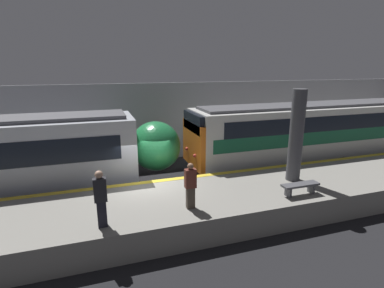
{
  "coord_description": "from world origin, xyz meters",
  "views": [
    {
      "loc": [
        -1.98,
        -11.98,
        5.82
      ],
      "look_at": [
        2.27,
        0.84,
        2.26
      ],
      "focal_mm": 28.0,
      "sensor_mm": 36.0,
      "label": 1
    }
  ],
  "objects_px": {
    "person_waiting": "(101,197)",
    "person_walking": "(190,185)",
    "support_pillar_near": "(296,136)",
    "train_boxy": "(335,132)",
    "platform_bench": "(300,186)"
  },
  "relations": [
    {
      "from": "person_walking",
      "to": "platform_bench",
      "type": "relative_size",
      "value": 1.09
    },
    {
      "from": "support_pillar_near",
      "to": "person_walking",
      "type": "xyz_separation_m",
      "value": [
        -5.03,
        -1.15,
        -1.08
      ]
    },
    {
      "from": "platform_bench",
      "to": "person_walking",
      "type": "bearing_deg",
      "value": 176.3
    },
    {
      "from": "person_waiting",
      "to": "platform_bench",
      "type": "relative_size",
      "value": 1.21
    },
    {
      "from": "support_pillar_near",
      "to": "person_walking",
      "type": "relative_size",
      "value": 2.38
    },
    {
      "from": "train_boxy",
      "to": "person_waiting",
      "type": "height_order",
      "value": "train_boxy"
    },
    {
      "from": "support_pillar_near",
      "to": "train_boxy",
      "type": "distance_m",
      "value": 7.09
    },
    {
      "from": "person_waiting",
      "to": "person_walking",
      "type": "relative_size",
      "value": 1.11
    },
    {
      "from": "support_pillar_near",
      "to": "person_waiting",
      "type": "xyz_separation_m",
      "value": [
        -7.97,
        -1.47,
        -0.97
      ]
    },
    {
      "from": "support_pillar_near",
      "to": "person_walking",
      "type": "bearing_deg",
      "value": -167.14
    },
    {
      "from": "person_waiting",
      "to": "platform_bench",
      "type": "xyz_separation_m",
      "value": [
        7.24,
        0.05,
        -0.63
      ]
    },
    {
      "from": "person_waiting",
      "to": "person_walking",
      "type": "bearing_deg",
      "value": 6.3
    },
    {
      "from": "platform_bench",
      "to": "support_pillar_near",
      "type": "bearing_deg",
      "value": 63.02
    },
    {
      "from": "train_boxy",
      "to": "platform_bench",
      "type": "height_order",
      "value": "train_boxy"
    },
    {
      "from": "train_boxy",
      "to": "platform_bench",
      "type": "relative_size",
      "value": 12.3
    }
  ]
}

